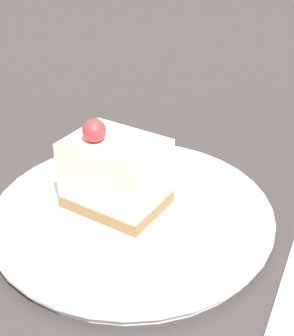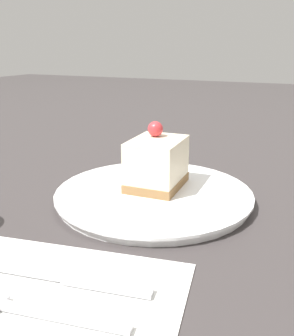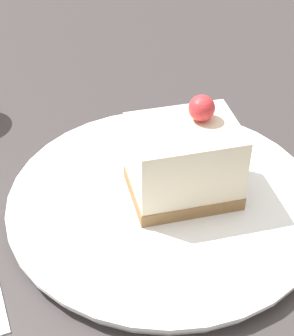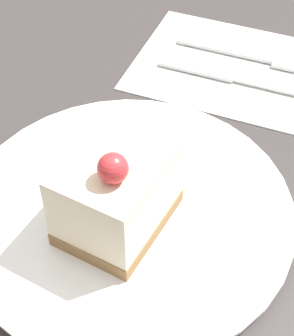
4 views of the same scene
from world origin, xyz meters
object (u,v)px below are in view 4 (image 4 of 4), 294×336
object	(u,v)px
plate	(127,211)
knife	(220,75)
fork	(258,57)
cake_slice	(117,192)

from	to	relation	value
plate	knife	distance (m)	0.22
plate	knife	xyz separation A→B (m)	(-0.22, -0.02, -0.00)
fork	knife	distance (m)	0.06
plate	knife	world-z (taller)	plate
fork	plate	bearing A→B (deg)	-10.31
cake_slice	knife	bearing A→B (deg)	-176.82
fork	knife	bearing A→B (deg)	-33.35
knife	plate	bearing A→B (deg)	-4.42
plate	cake_slice	bearing A→B (deg)	9.56
cake_slice	fork	distance (m)	0.30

